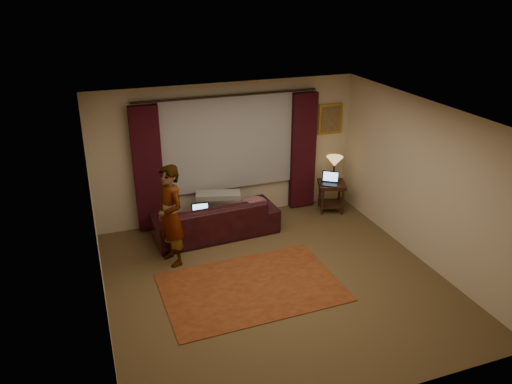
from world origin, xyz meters
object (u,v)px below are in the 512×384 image
sofa (215,212)px  laptop_sofa (201,212)px  person (171,216)px  tiffany_lamp (334,169)px  end_table (331,197)px  laptop_table (330,179)px

sofa → laptop_sofa: 0.34m
person → tiffany_lamp: bearing=87.7°
laptop_sofa → end_table: (2.72, 0.35, -0.26)m
laptop_table → sofa: bearing=-141.6°
end_table → tiffany_lamp: 0.56m
laptop_sofa → tiffany_lamp: 2.82m
laptop_table → end_table: bearing=68.9°
laptop_sofa → tiffany_lamp: bearing=12.5°
tiffany_lamp → person: size_ratio=0.31×
sofa → end_table: 2.45m
sofa → laptop_table: 2.36m
laptop_sofa → end_table: size_ratio=0.56×
tiffany_lamp → laptop_table: 0.24m
end_table → person: bearing=-164.9°
laptop_table → person: 3.36m
sofa → end_table: sofa is taller
person → laptop_table: bearing=86.4°
laptop_sofa → person: person is taller
sofa → laptop_sofa: sofa is taller
end_table → tiffany_lamp: (0.06, 0.06, 0.55)m
laptop_table → person: (-3.25, -0.84, 0.13)m
sofa → laptop_table: size_ratio=6.26×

